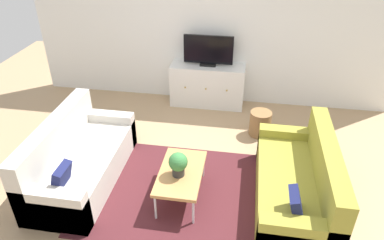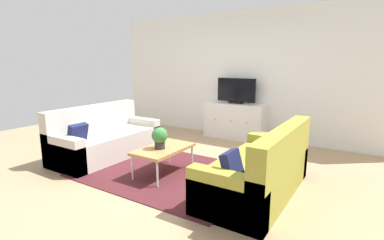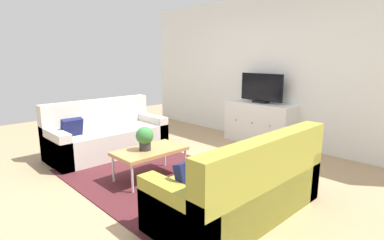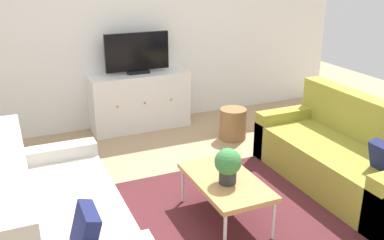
{
  "view_description": "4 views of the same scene",
  "coord_description": "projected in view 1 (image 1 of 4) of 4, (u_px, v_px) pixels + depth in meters",
  "views": [
    {
      "loc": [
        0.68,
        -3.55,
        3.23
      ],
      "look_at": [
        0.0,
        0.53,
        0.69
      ],
      "focal_mm": 33.5,
      "sensor_mm": 36.0,
      "label": 1
    },
    {
      "loc": [
        2.53,
        -3.43,
        1.63
      ],
      "look_at": [
        0.0,
        0.53,
        0.69
      ],
      "focal_mm": 27.23,
      "sensor_mm": 36.0,
      "label": 2
    },
    {
      "loc": [
        3.13,
        -2.45,
        1.6
      ],
      "look_at": [
        0.0,
        0.53,
        0.69
      ],
      "focal_mm": 28.41,
      "sensor_mm": 36.0,
      "label": 3
    },
    {
      "loc": [
        -1.63,
        -3.17,
        2.19
      ],
      "look_at": [
        0.0,
        0.53,
        0.69
      ],
      "focal_mm": 40.88,
      "sensor_mm": 36.0,
      "label": 4
    }
  ],
  "objects": [
    {
      "name": "ground_plane",
      "position": [
        185.0,
        185.0,
        4.77
      ],
      "size": [
        10.0,
        10.0,
        0.0
      ],
      "primitive_type": "plane",
      "color": "tan"
    },
    {
      "name": "potted_plant",
      "position": [
        178.0,
        163.0,
        4.23
      ],
      "size": [
        0.23,
        0.23,
        0.31
      ],
      "color": "#2D2D2D",
      "rests_on": "coffee_table"
    },
    {
      "name": "couch_left_side",
      "position": [
        77.0,
        162.0,
        4.73
      ],
      "size": [
        0.85,
        1.88,
        0.88
      ],
      "color": "beige",
      "rests_on": "ground_plane"
    },
    {
      "name": "tv_console",
      "position": [
        207.0,
        85.0,
        6.48
      ],
      "size": [
        1.31,
        0.47,
        0.76
      ],
      "color": "white",
      "rests_on": "ground_plane"
    },
    {
      "name": "coffee_table",
      "position": [
        181.0,
        174.0,
        4.39
      ],
      "size": [
        0.53,
        0.93,
        0.41
      ],
      "color": "#B7844C",
      "rests_on": "ground_plane"
    },
    {
      "name": "area_rug",
      "position": [
        183.0,
        192.0,
        4.64
      ],
      "size": [
        2.5,
        1.9,
        0.01
      ],
      "primitive_type": "cube",
      "color": "#4C1E23",
      "rests_on": "ground_plane"
    },
    {
      "name": "wall_back",
      "position": [
        211.0,
        28.0,
        6.21
      ],
      "size": [
        6.4,
        0.12,
        2.7
      ],
      "primitive_type": "cube",
      "color": "white",
      "rests_on": "ground_plane"
    },
    {
      "name": "wicker_basket",
      "position": [
        260.0,
        123.0,
        5.71
      ],
      "size": [
        0.34,
        0.34,
        0.4
      ],
      "primitive_type": "cylinder",
      "color": "olive",
      "rests_on": "ground_plane"
    },
    {
      "name": "flat_screen_tv",
      "position": [
        208.0,
        51.0,
        6.16
      ],
      "size": [
        0.86,
        0.16,
        0.54
      ],
      "color": "black",
      "rests_on": "tv_console"
    },
    {
      "name": "couch_right_side",
      "position": [
        301.0,
        186.0,
        4.33
      ],
      "size": [
        0.85,
        1.88,
        0.88
      ],
      "color": "olive",
      "rests_on": "ground_plane"
    }
  ]
}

